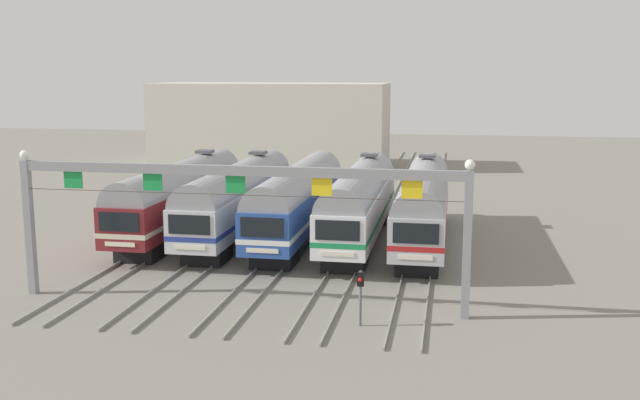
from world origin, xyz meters
name	(u,v)px	position (x,y,z in m)	size (l,w,h in m)	color
ground_plane	(298,239)	(0.00, 0.00, 0.00)	(160.00, 160.00, 0.00)	gray
track_bed	(339,195)	(0.00, 17.00, 0.07)	(17.23, 70.00, 0.15)	gray
commuter_train_maroon	(180,194)	(-7.86, 0.00, 2.69)	(2.88, 18.06, 5.05)	maroon
commuter_train_silver	(238,196)	(-3.93, 0.00, 2.69)	(2.88, 18.06, 5.05)	silver
commuter_train_blue	(298,198)	(0.00, -0.01, 2.69)	(2.88, 18.06, 4.77)	#284C9E
commuter_train_white	(360,200)	(3.93, 0.00, 2.69)	(2.88, 18.06, 5.05)	white
commuter_train_stainless	(423,202)	(7.86, 0.00, 2.69)	(2.88, 18.06, 5.05)	#B2B5BA
catenary_gantry	(236,193)	(0.00, -13.50, 5.23)	(20.96, 0.44, 6.97)	gray
yard_signal_mast	(360,287)	(5.90, -15.30, 1.69)	(0.28, 0.35, 2.40)	#59595E
maintenance_building	(271,124)	(-10.71, 36.09, 4.62)	(25.96, 10.00, 9.24)	beige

